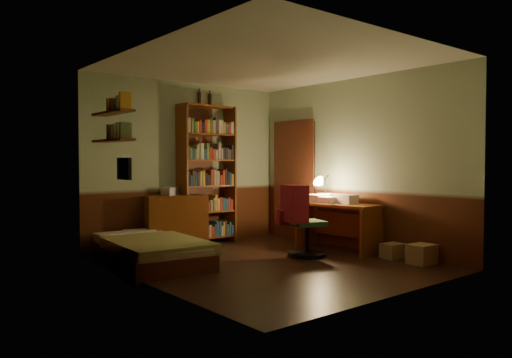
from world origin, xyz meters
TOP-DOWN VIEW (x-y plane):
  - floor at (0.00, 0.00)m, footprint 3.50×4.00m
  - ceiling at (0.00, 0.00)m, footprint 3.50×4.00m
  - wall_back at (0.00, 2.01)m, footprint 3.50×0.02m
  - wall_left at (-1.76, 0.00)m, footprint 0.02×4.00m
  - wall_right at (1.76, 0.00)m, footprint 0.02×4.00m
  - wall_front at (0.00, -2.01)m, footprint 3.50×0.02m
  - doorway at (1.72, 1.30)m, footprint 0.06×0.90m
  - door_trim at (1.69, 1.30)m, footprint 0.02×0.98m
  - bed at (-1.19, 0.97)m, footprint 1.25×2.00m
  - dresser at (-0.36, 1.77)m, footprint 1.00×0.67m
  - mini_stereo at (-0.39, 1.89)m, footprint 0.27×0.25m
  - bookshelf at (0.28, 1.85)m, footprint 0.99×0.39m
  - bottle_left at (0.21, 1.96)m, footprint 0.07×0.07m
  - bottle_right at (0.41, 1.96)m, footprint 0.07×0.07m
  - desk at (1.44, 0.09)m, footprint 0.67×1.36m
  - paper_stack at (1.56, 0.36)m, footprint 0.29×0.36m
  - desk_lamp at (1.53, 0.41)m, footprint 0.17×0.17m
  - office_chair at (0.74, 0.02)m, footprint 0.54×0.51m
  - red_jacket at (0.81, 0.11)m, footprint 0.38×0.49m
  - wall_shelf_lower at (-1.64, 1.10)m, footprint 0.20×0.90m
  - wall_shelf_upper at (-1.64, 1.10)m, footprint 0.20×0.90m
  - framed_picture at (-1.72, 0.60)m, footprint 0.04×0.32m
  - cardboard_box_a at (1.53, -1.30)m, footprint 0.35×0.28m
  - cardboard_box_b at (1.56, -0.82)m, footprint 0.31×0.27m

SIDE VIEW (x-z plane):
  - floor at x=0.00m, z-range -0.02..0.00m
  - cardboard_box_b at x=1.56m, z-range 0.00..0.20m
  - cardboard_box_a at x=1.53m, z-range 0.00..0.26m
  - bed at x=-1.19m, z-range 0.00..0.56m
  - desk at x=1.44m, z-range 0.00..0.71m
  - dresser at x=-0.36m, z-range 0.00..0.82m
  - office_chair at x=0.74m, z-range 0.00..0.89m
  - paper_stack at x=1.56m, z-range 0.71..0.84m
  - mini_stereo at x=-0.39m, z-range 0.82..0.94m
  - desk_lamp at x=1.53m, z-range 0.71..1.27m
  - doorway at x=1.72m, z-range 0.00..2.00m
  - door_trim at x=1.69m, z-range -0.04..2.04m
  - bookshelf at x=0.28m, z-range 0.00..2.24m
  - red_jacket at x=0.81m, z-range 0.89..1.40m
  - framed_picture at x=-1.72m, z-range 1.12..1.38m
  - wall_back at x=0.00m, z-range 0.00..2.60m
  - wall_left at x=-1.76m, z-range 0.00..2.60m
  - wall_right at x=1.76m, z-range 0.00..2.60m
  - wall_front at x=0.00m, z-range 0.00..2.60m
  - wall_shelf_lower at x=-1.64m, z-range 1.59..1.61m
  - wall_shelf_upper at x=-1.64m, z-range 1.94..1.96m
  - bottle_right at x=0.41m, z-range 2.24..2.45m
  - bottle_left at x=0.21m, z-range 2.24..2.46m
  - ceiling at x=0.00m, z-range 2.60..2.62m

